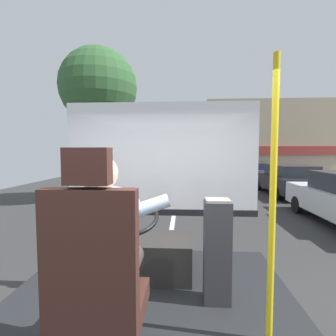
{
  "coord_description": "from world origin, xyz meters",
  "views": [
    {
      "loc": [
        0.3,
        -1.69,
        1.98
      ],
      "look_at": [
        0.11,
        1.35,
        1.77
      ],
      "focal_mm": 27.15,
      "sensor_mm": 36.0,
      "label": 1
    }
  ],
  "objects_px": {
    "parked_car_silver": "(237,166)",
    "parked_car_blue": "(258,171)",
    "fare_box": "(217,251)",
    "steering_console": "(139,255)",
    "parked_car_black": "(288,179)",
    "bus_driver": "(105,244)",
    "driver_seat": "(98,288)",
    "handrail_pole": "(273,202)"
  },
  "relations": [
    {
      "from": "handrail_pole",
      "to": "parked_car_blue",
      "type": "distance_m",
      "value": 16.02
    },
    {
      "from": "driver_seat",
      "to": "steering_console",
      "type": "height_order",
      "value": "driver_seat"
    },
    {
      "from": "steering_console",
      "to": "handrail_pole",
      "type": "relative_size",
      "value": 0.56
    },
    {
      "from": "bus_driver",
      "to": "parked_car_silver",
      "type": "distance_m",
      "value": 22.05
    },
    {
      "from": "driver_seat",
      "to": "bus_driver",
      "type": "xyz_separation_m",
      "value": [
        -0.0,
        0.13,
        0.2
      ]
    },
    {
      "from": "driver_seat",
      "to": "parked_car_blue",
      "type": "bearing_deg",
      "value": 71.12
    },
    {
      "from": "driver_seat",
      "to": "bus_driver",
      "type": "distance_m",
      "value": 0.24
    },
    {
      "from": "bus_driver",
      "to": "steering_console",
      "type": "xyz_separation_m",
      "value": [
        0.0,
        1.16,
        -0.55
      ]
    },
    {
      "from": "driver_seat",
      "to": "handrail_pole",
      "type": "relative_size",
      "value": 0.68
    },
    {
      "from": "bus_driver",
      "to": "parked_car_blue",
      "type": "distance_m",
      "value": 16.6
    },
    {
      "from": "bus_driver",
      "to": "fare_box",
      "type": "relative_size",
      "value": 0.91
    },
    {
      "from": "bus_driver",
      "to": "fare_box",
      "type": "xyz_separation_m",
      "value": [
        0.76,
        0.74,
        -0.32
      ]
    },
    {
      "from": "steering_console",
      "to": "parked_car_blue",
      "type": "distance_m",
      "value": 15.49
    },
    {
      "from": "steering_console",
      "to": "handrail_pole",
      "type": "xyz_separation_m",
      "value": [
        1.06,
        -0.87,
        0.76
      ]
    },
    {
      "from": "parked_car_blue",
      "to": "handrail_pole",
      "type": "bearing_deg",
      "value": -105.76
    },
    {
      "from": "bus_driver",
      "to": "parked_car_blue",
      "type": "bearing_deg",
      "value": 70.97
    },
    {
      "from": "steering_console",
      "to": "bus_driver",
      "type": "bearing_deg",
      "value": -90.0
    },
    {
      "from": "parked_car_silver",
      "to": "parked_car_blue",
      "type": "bearing_deg",
      "value": -88.04
    },
    {
      "from": "handrail_pole",
      "to": "parked_car_silver",
      "type": "relative_size",
      "value": 0.49
    },
    {
      "from": "parked_car_black",
      "to": "steering_console",
      "type": "bearing_deg",
      "value": -119.83
    },
    {
      "from": "parked_car_black",
      "to": "fare_box",
      "type": "bearing_deg",
      "value": -115.01
    },
    {
      "from": "steering_console",
      "to": "fare_box",
      "type": "relative_size",
      "value": 1.21
    },
    {
      "from": "driver_seat",
      "to": "handrail_pole",
      "type": "xyz_separation_m",
      "value": [
        1.06,
        0.42,
        0.4
      ]
    },
    {
      "from": "driver_seat",
      "to": "parked_car_black",
      "type": "xyz_separation_m",
      "value": [
        5.12,
        10.22,
        -0.53
      ]
    },
    {
      "from": "parked_car_silver",
      "to": "bus_driver",
      "type": "bearing_deg",
      "value": -103.67
    },
    {
      "from": "driver_seat",
      "to": "fare_box",
      "type": "distance_m",
      "value": 1.16
    },
    {
      "from": "fare_box",
      "to": "bus_driver",
      "type": "bearing_deg",
      "value": -135.82
    },
    {
      "from": "steering_console",
      "to": "parked_car_blue",
      "type": "bearing_deg",
      "value": 69.57
    },
    {
      "from": "driver_seat",
      "to": "handrail_pole",
      "type": "height_order",
      "value": "handrail_pole"
    },
    {
      "from": "fare_box",
      "to": "parked_car_black",
      "type": "xyz_separation_m",
      "value": [
        4.36,
        9.34,
        -0.41
      ]
    },
    {
      "from": "steering_console",
      "to": "parked_car_black",
      "type": "distance_m",
      "value": 10.29
    },
    {
      "from": "steering_console",
      "to": "parked_car_silver",
      "type": "bearing_deg",
      "value": 75.58
    },
    {
      "from": "driver_seat",
      "to": "bus_driver",
      "type": "relative_size",
      "value": 1.62
    },
    {
      "from": "fare_box",
      "to": "steering_console",
      "type": "bearing_deg",
      "value": 150.98
    },
    {
      "from": "parked_car_black",
      "to": "parked_car_blue",
      "type": "xyz_separation_m",
      "value": [
        0.29,
        5.59,
        -0.08
      ]
    },
    {
      "from": "parked_car_silver",
      "to": "fare_box",
      "type": "bearing_deg",
      "value": -102.15
    },
    {
      "from": "driver_seat",
      "to": "parked_car_black",
      "type": "height_order",
      "value": "driver_seat"
    },
    {
      "from": "handrail_pole",
      "to": "parked_car_silver",
      "type": "distance_m",
      "value": 21.56
    },
    {
      "from": "parked_car_black",
      "to": "parked_car_silver",
      "type": "relative_size",
      "value": 1.05
    },
    {
      "from": "parked_car_blue",
      "to": "driver_seat",
      "type": "bearing_deg",
      "value": -108.88
    },
    {
      "from": "parked_car_blue",
      "to": "steering_console",
      "type": "bearing_deg",
      "value": -110.43
    },
    {
      "from": "handrail_pole",
      "to": "parked_car_black",
      "type": "relative_size",
      "value": 0.47
    }
  ]
}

